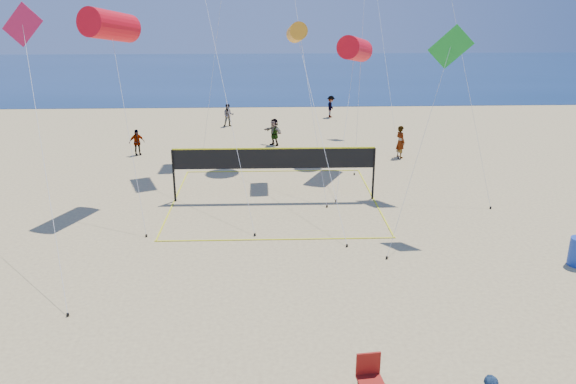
{
  "coord_description": "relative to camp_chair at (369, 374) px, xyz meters",
  "views": [
    {
      "loc": [
        -0.94,
        -10.76,
        8.75
      ],
      "look_at": [
        -0.4,
        2.0,
        4.36
      ],
      "focal_mm": 35.0,
      "sensor_mm": 36.0,
      "label": 1
    }
  ],
  "objects": [
    {
      "name": "volleyball_net",
      "position": [
        -1.93,
        13.57,
        1.1
      ],
      "size": [
        9.33,
        9.18,
        2.48
      ],
      "rotation": [
        0.0,
        0.0,
        -0.01
      ],
      "color": "black",
      "rests_on": "ground"
    },
    {
      "name": "kite_4",
      "position": [
        4.43,
        10.1,
        6.14
      ],
      "size": [
        3.42,
        3.45,
        7.92
      ],
      "rotation": [
        0.0,
        0.0,
        -0.23
      ],
      "color": "green",
      "rests_on": "ground"
    },
    {
      "name": "kite_3",
      "position": [
        -11.45,
        11.78,
        6.78
      ],
      "size": [
        4.4,
        8.67,
        8.68
      ],
      "rotation": [
        0.0,
        0.0,
        0.03
      ],
      "color": "#BA1748",
      "rests_on": "ground"
    },
    {
      "name": "far_person_3",
      "position": [
        -4.95,
        29.55,
        0.21
      ],
      "size": [
        0.87,
        0.73,
        1.63
      ],
      "primitive_type": "imported",
      "rotation": [
        0.0,
        0.0,
        0.15
      ],
      "color": "gray",
      "rests_on": "ground"
    },
    {
      "name": "ocean",
      "position": [
        -1.39,
        62.01,
        -0.59
      ],
      "size": [
        140.0,
        50.0,
        0.03
      ],
      "primitive_type": "cube",
      "color": "#10284C",
      "rests_on": "ground"
    },
    {
      "name": "kite_2",
      "position": [
        -0.73,
        17.18,
        6.63
      ],
      "size": [
        1.92,
        9.98,
        7.79
      ],
      "rotation": [
        0.0,
        0.0,
        0.05
      ],
      "color": "#FF9F1E",
      "rests_on": "ground"
    },
    {
      "name": "far_person_4",
      "position": [
        2.83,
        32.52,
        0.24
      ],
      "size": [
        0.91,
        1.22,
        1.68
      ],
      "primitive_type": "imported",
      "rotation": [
        0.0,
        0.0,
        1.28
      ],
      "color": "gray",
      "rests_on": "ground"
    },
    {
      "name": "camp_chair",
      "position": [
        0.0,
        0.0,
        0.0
      ],
      "size": [
        0.63,
        0.76,
        1.18
      ],
      "rotation": [
        0.0,
        0.0,
        0.11
      ],
      "color": "maroon",
      "rests_on": "ground"
    },
    {
      "name": "far_person_1",
      "position": [
        -1.75,
        23.83,
        0.25
      ],
      "size": [
        1.4,
        1.54,
        1.71
      ],
      "primitive_type": "imported",
      "rotation": [
        0.0,
        0.0,
        -0.88
      ],
      "color": "gray",
      "rests_on": "ground"
    },
    {
      "name": "far_person_0",
      "position": [
        -9.89,
        21.8,
        0.17
      ],
      "size": [
        0.98,
        0.72,
        1.54
      ],
      "primitive_type": "imported",
      "rotation": [
        0.0,
        0.0,
        0.44
      ],
      "color": "gray",
      "rests_on": "ground"
    },
    {
      "name": "kite_10",
      "position": [
        2.35,
        18.61,
        5.74
      ],
      "size": [
        2.63,
        6.97,
        7.11
      ],
      "rotation": [
        0.0,
        0.0,
        -0.43
      ],
      "color": "red",
      "rests_on": "ground"
    },
    {
      "name": "kite_0",
      "position": [
        -8.68,
        13.71,
        7.13
      ],
      "size": [
        2.8,
        5.77,
        8.51
      ],
      "rotation": [
        0.0,
        0.0,
        -0.38
      ],
      "color": "red",
      "rests_on": "ground"
    },
    {
      "name": "far_person_2",
      "position": [
        5.51,
        20.6,
        0.34
      ],
      "size": [
        0.68,
        0.81,
        1.88
      ],
      "primitive_type": "imported",
      "rotation": [
        0.0,
        0.0,
        1.97
      ],
      "color": "gray",
      "rests_on": "ground"
    }
  ]
}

